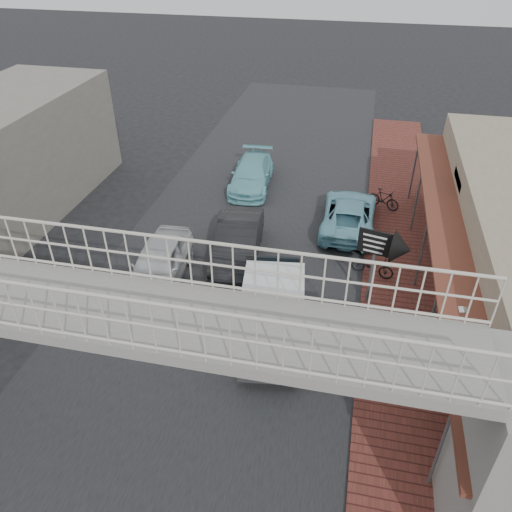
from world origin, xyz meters
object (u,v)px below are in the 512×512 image
at_px(street_clock, 459,323).
at_px(arrow_sign, 398,249).
at_px(angkot_far, 252,174).
at_px(white_hatchback, 159,263).
at_px(angkot_van, 272,310).
at_px(motorcycle_far, 384,199).
at_px(motorcycle_near, 372,265).
at_px(angkot_curb, 349,214).
at_px(dark_sedan, 238,242).

xyz_separation_m(street_clock, arrow_sign, (-1.53, 3.25, 0.03)).
bearing_deg(arrow_sign, angkot_far, 141.95).
distance_m(white_hatchback, angkot_van, 5.30).
height_order(angkot_far, motorcycle_far, angkot_far).
bearing_deg(motorcycle_near, angkot_curb, 32.55).
height_order(angkot_curb, motorcycle_near, angkot_curb).
height_order(dark_sedan, angkot_van, angkot_van).
distance_m(dark_sedan, street_clock, 9.17).
bearing_deg(arrow_sign, motorcycle_far, 104.62).
distance_m(angkot_far, arrow_sign, 10.82).
relative_size(angkot_far, arrow_sign, 1.53).
bearing_deg(motorcycle_near, street_clock, -141.94).
distance_m(white_hatchback, arrow_sign, 8.54).
bearing_deg(street_clock, white_hatchback, 160.10).
distance_m(dark_sedan, angkot_far, 6.41).
bearing_deg(angkot_far, white_hatchback, -105.07).
height_order(angkot_far, motorcycle_near, angkot_far).
height_order(angkot_curb, motorcycle_far, angkot_curb).
height_order(dark_sedan, street_clock, street_clock).
bearing_deg(dark_sedan, white_hatchback, -147.28).
xyz_separation_m(angkot_curb, angkot_van, (-1.93, -7.71, 0.66)).
height_order(white_hatchback, arrow_sign, arrow_sign).
relative_size(angkot_curb, arrow_sign, 1.61).
height_order(angkot_far, arrow_sign, arrow_sign).
height_order(angkot_curb, angkot_far, angkot_curb).
height_order(dark_sedan, arrow_sign, arrow_sign).
bearing_deg(white_hatchback, street_clock, -21.50).
distance_m(angkot_curb, motorcycle_near, 3.65).
xyz_separation_m(dark_sedan, angkot_far, (-0.88, 6.35, -0.11)).
relative_size(angkot_far, street_clock, 1.60).
distance_m(angkot_van, motorcycle_far, 10.27).
height_order(angkot_curb, angkot_van, angkot_van).
bearing_deg(white_hatchback, dark_sedan, 34.96).
height_order(angkot_van, street_clock, street_clock).
bearing_deg(angkot_van, angkot_curb, 68.53).
bearing_deg(angkot_curb, arrow_sign, 108.27).
relative_size(dark_sedan, angkot_curb, 0.97).
distance_m(dark_sedan, motorcycle_near, 5.25).
relative_size(white_hatchback, angkot_van, 0.99).
xyz_separation_m(white_hatchback, angkot_curb, (6.65, 5.36, -0.09)).
bearing_deg(white_hatchback, motorcycle_far, 38.11).
height_order(dark_sedan, angkot_far, dark_sedan).
height_order(motorcycle_far, street_clock, street_clock).
bearing_deg(white_hatchback, arrow_sign, -3.14).
xyz_separation_m(motorcycle_near, arrow_sign, (0.61, -1.79, 1.99)).
height_order(angkot_curb, arrow_sign, arrow_sign).
xyz_separation_m(motorcycle_near, motorcycle_far, (0.37, 5.42, 0.03)).
relative_size(dark_sedan, arrow_sign, 1.57).
height_order(street_clock, arrow_sign, arrow_sign).
xyz_separation_m(angkot_van, arrow_sign, (3.64, 2.45, 1.19)).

